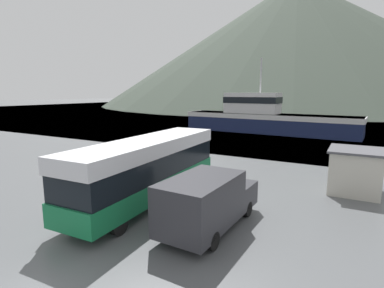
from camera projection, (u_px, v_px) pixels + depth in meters
name	position (u px, v px, depth m)	size (l,w,h in m)	color
water_surface	(341.00, 105.00, 128.66)	(240.00, 240.00, 0.00)	#3D5160
hill_backdrop	(294.00, 43.00, 135.25)	(170.14, 170.14, 54.82)	#3D473D
tour_bus	(149.00, 167.00, 15.39)	(2.93, 10.70, 3.26)	#146B3D
delivery_van	(208.00, 200.00, 12.29)	(2.36, 5.67, 2.31)	#2D2D33
fishing_boat	(264.00, 118.00, 41.92)	(24.10, 5.99, 10.26)	#19234C
storage_bin	(122.00, 164.00, 21.41)	(1.10, 1.28, 1.10)	teal
dock_kiosk	(355.00, 171.00, 16.80)	(2.80, 2.97, 2.49)	beige
mooring_bollard	(189.00, 150.00, 26.95)	(0.41, 0.41, 0.86)	#4C4C51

